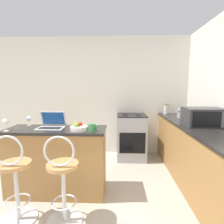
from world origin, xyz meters
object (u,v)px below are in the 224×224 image
at_px(storage_jar, 166,109).
at_px(fruit_bowl, 79,128).
at_px(toaster, 184,114).
at_px(microwave, 204,117).
at_px(wine_glass_tall, 5,122).
at_px(wine_glass_short, 29,119).
at_px(bar_stool_near, 15,181).
at_px(laptop, 52,124).
at_px(bar_stool_far, 63,182).
at_px(stove_range, 131,137).
at_px(mug_green, 92,127).

relative_size(storage_jar, fruit_bowl, 0.93).
bearing_deg(toaster, microwave, -86.71).
bearing_deg(wine_glass_tall, wine_glass_short, 70.65).
xyz_separation_m(fruit_bowl, wine_glass_tall, (-0.93, -0.08, 0.08)).
height_order(bar_stool_near, laptop, laptop).
bearing_deg(bar_stool_far, stove_range, 64.97).
bearing_deg(mug_green, wine_glass_short, 162.50).
relative_size(toaster, wine_glass_short, 1.86).
xyz_separation_m(wine_glass_short, fruit_bowl, (0.81, -0.28, -0.06)).
xyz_separation_m(mug_green, wine_glass_tall, (-1.12, -0.04, 0.07)).
height_order(microwave, toaster, microwave).
bearing_deg(wine_glass_short, mug_green, -17.50).
distance_m(stove_range, mug_green, 1.63).
distance_m(bar_stool_far, storage_jar, 2.65).
bearing_deg(laptop, mug_green, -16.45).
distance_m(toaster, wine_glass_tall, 2.84).
relative_size(bar_stool_far, stove_range, 1.08).
height_order(bar_stool_near, wine_glass_short, wine_glass_short).
bearing_deg(laptop, bar_stool_near, -107.19).
distance_m(bar_stool_near, microwave, 2.55).
bearing_deg(microwave, bar_stool_near, -161.40).
relative_size(bar_stool_near, wine_glass_tall, 6.17).
xyz_separation_m(mug_green, fruit_bowl, (-0.19, 0.04, -0.01)).
bearing_deg(stove_range, wine_glass_short, -145.38).
xyz_separation_m(laptop, mug_green, (0.60, -0.18, -0.01)).
bearing_deg(bar_stool_far, storage_jar, 51.30).
height_order(mug_green, wine_glass_short, wine_glass_short).
distance_m(laptop, microwave, 2.17).
relative_size(laptop, storage_jar, 1.68).
bearing_deg(microwave, wine_glass_short, -179.18).
height_order(bar_stool_near, bar_stool_far, same).
bearing_deg(laptop, wine_glass_tall, -157.49).
relative_size(stove_range, storage_jar, 4.46).
height_order(wine_glass_short, wine_glass_tall, wine_glass_tall).
height_order(storage_jar, wine_glass_tall, storage_jar).
bearing_deg(storage_jar, mug_green, -130.68).
bearing_deg(toaster, wine_glass_tall, -158.60).
bearing_deg(wine_glass_tall, laptop, 22.51).
bearing_deg(toaster, laptop, -158.87).
bearing_deg(bar_stool_near, mug_green, 29.24).
bearing_deg(bar_stool_near, wine_glass_tall, 128.94).
height_order(laptop, storage_jar, laptop).
height_order(laptop, mug_green, laptop).
bearing_deg(stove_range, fruit_bowl, -119.90).
distance_m(bar_stool_far, toaster, 2.36).
height_order(bar_stool_far, storage_jar, storage_jar).
height_order(stove_range, mug_green, mug_green).
bearing_deg(toaster, fruit_bowl, -150.74).
bearing_deg(storage_jar, toaster, -73.30).
relative_size(mug_green, wine_glass_short, 0.74).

